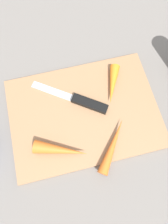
% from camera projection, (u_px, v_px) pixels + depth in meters
% --- Properties ---
extents(ground_plane, '(1.40, 1.40, 0.00)m').
position_uv_depth(ground_plane, '(84.00, 114.00, 0.51)').
color(ground_plane, slate).
extents(cutting_board, '(0.36, 0.26, 0.01)m').
position_uv_depth(cutting_board, '(84.00, 113.00, 0.51)').
color(cutting_board, '#99704C').
rests_on(cutting_board, ground_plane).
extents(knife, '(0.18, 0.13, 0.01)m').
position_uv_depth(knife, '(85.00, 102.00, 0.50)').
color(knife, '#B7B7BC').
rests_on(knife, cutting_board).
extents(carrot_longest, '(0.10, 0.12, 0.02)m').
position_uv_depth(carrot_longest, '(113.00, 146.00, 0.46)').
color(carrot_longest, orange).
rests_on(carrot_longest, cutting_board).
extents(carrot_medium, '(0.12, 0.07, 0.03)m').
position_uv_depth(carrot_medium, '(61.00, 150.00, 0.46)').
color(carrot_medium, orange).
rests_on(carrot_medium, cutting_board).
extents(carrot_shortest, '(0.06, 0.10, 0.03)m').
position_uv_depth(carrot_shortest, '(113.00, 84.00, 0.51)').
color(carrot_shortest, orange).
rests_on(carrot_shortest, cutting_board).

